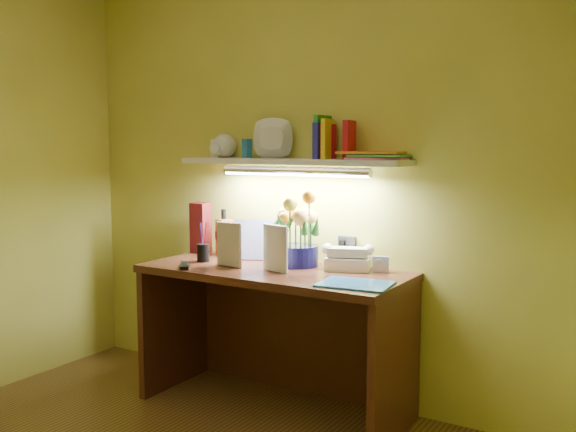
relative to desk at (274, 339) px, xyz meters
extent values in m
cube|color=#39180F|center=(0.00, 0.00, 0.00)|extent=(1.40, 0.60, 0.75)
cube|color=silver|center=(0.51, 0.21, 0.42)|extent=(0.09, 0.07, 0.08)
cube|color=#571115|center=(-0.64, 0.20, 0.52)|extent=(0.10, 0.10, 0.30)
cylinder|color=black|center=(-0.44, -0.03, 0.46)|extent=(0.08, 0.08, 0.17)
cube|color=black|center=(-0.42, -0.21, 0.38)|extent=(0.13, 0.16, 0.02)
cube|color=#216BB6|center=(0.53, -0.13, 0.38)|extent=(0.35, 0.28, 0.01)
imported|color=beige|center=(-0.32, -0.06, 0.49)|extent=(0.18, 0.05, 0.23)
imported|color=silver|center=(-0.04, -0.03, 0.49)|extent=(0.17, 0.06, 0.24)
cube|color=silver|center=(0.00, 0.18, 0.93)|extent=(1.30, 0.25, 0.03)
imported|color=silver|center=(-0.47, 0.18, 0.99)|extent=(0.17, 0.17, 0.11)
imported|color=silver|center=(-0.51, 0.16, 0.99)|extent=(0.11, 0.11, 0.10)
imported|color=silver|center=(-0.12, 0.17, 0.97)|extent=(0.28, 0.28, 0.05)
cube|color=silver|center=(-0.53, 0.21, 0.99)|extent=(0.06, 0.05, 0.11)
cube|color=#216BB6|center=(-0.31, 0.21, 0.99)|extent=(0.06, 0.05, 0.11)
cube|color=red|center=(0.20, 0.21, 1.03)|extent=(0.04, 0.13, 0.18)
cube|color=yellow|center=(0.21, 0.20, 1.04)|extent=(0.04, 0.13, 0.21)
cube|color=#2425A2|center=(0.17, 0.19, 1.03)|extent=(0.04, 0.14, 0.19)
cube|color=#228126|center=(0.17, 0.21, 1.05)|extent=(0.03, 0.15, 0.22)
cube|color=red|center=(0.33, 0.20, 1.04)|extent=(0.05, 0.14, 0.20)
cube|color=#F35B9D|center=(0.49, 0.20, 0.95)|extent=(0.32, 0.26, 0.01)
cube|color=green|center=(0.50, 0.20, 0.96)|extent=(0.28, 0.21, 0.01)
cube|color=orange|center=(0.45, 0.22, 0.97)|extent=(0.34, 0.27, 0.01)
camera|label=1|loc=(1.77, -2.74, 1.01)|focal=40.00mm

